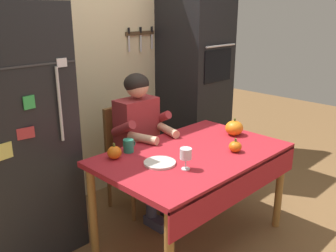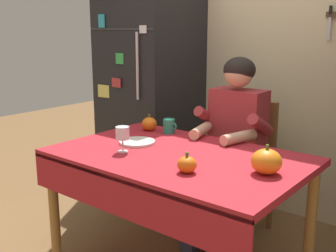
# 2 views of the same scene
# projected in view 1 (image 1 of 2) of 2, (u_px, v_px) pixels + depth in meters

# --- Properties ---
(ground_plane) EXTENTS (10.00, 10.00, 0.00)m
(ground_plane) POSITION_uv_depth(u_px,v_px,m) (200.00, 243.00, 2.87)
(ground_plane) COLOR brown
(ground_plane) RESTS_ON ground
(back_wall_assembly) EXTENTS (3.70, 0.13, 2.60)m
(back_wall_assembly) POSITION_uv_depth(u_px,v_px,m) (96.00, 59.00, 3.41)
(back_wall_assembly) COLOR beige
(back_wall_assembly) RESTS_ON ground
(refrigerator) EXTENTS (0.68, 0.71, 1.80)m
(refrigerator) POSITION_uv_depth(u_px,v_px,m) (13.00, 134.00, 2.60)
(refrigerator) COLOR black
(refrigerator) RESTS_ON ground
(wall_oven) EXTENTS (0.60, 0.64, 2.10)m
(wall_oven) POSITION_uv_depth(u_px,v_px,m) (195.00, 77.00, 3.93)
(wall_oven) COLOR black
(wall_oven) RESTS_ON ground
(dining_table) EXTENTS (1.40, 0.90, 0.74)m
(dining_table) POSITION_uv_depth(u_px,v_px,m) (195.00, 163.00, 2.72)
(dining_table) COLOR #9E6B33
(dining_table) RESTS_ON ground
(chair_behind_person) EXTENTS (0.40, 0.40, 0.93)m
(chair_behind_person) POSITION_uv_depth(u_px,v_px,m) (129.00, 153.00, 3.31)
(chair_behind_person) COLOR brown
(chair_behind_person) RESTS_ON ground
(seated_person) EXTENTS (0.47, 0.55, 1.25)m
(seated_person) POSITION_uv_depth(u_px,v_px,m) (142.00, 134.00, 3.11)
(seated_person) COLOR #38384C
(seated_person) RESTS_ON ground
(coffee_mug) EXTENTS (0.11, 0.08, 0.10)m
(coffee_mug) POSITION_uv_depth(u_px,v_px,m) (129.00, 146.00, 2.70)
(coffee_mug) COLOR #237F66
(coffee_mug) RESTS_ON dining_table
(wine_glass) EXTENTS (0.08, 0.08, 0.15)m
(wine_glass) POSITION_uv_depth(u_px,v_px,m) (186.00, 154.00, 2.39)
(wine_glass) COLOR white
(wine_glass) RESTS_ON dining_table
(pumpkin_large) EXTENTS (0.10, 0.10, 0.10)m
(pumpkin_large) POSITION_uv_depth(u_px,v_px,m) (235.00, 147.00, 2.70)
(pumpkin_large) COLOR orange
(pumpkin_large) RESTS_ON dining_table
(pumpkin_medium) EXTENTS (0.10, 0.10, 0.11)m
(pumpkin_medium) POSITION_uv_depth(u_px,v_px,m) (114.00, 152.00, 2.58)
(pumpkin_medium) COLOR orange
(pumpkin_medium) RESTS_ON dining_table
(pumpkin_small) EXTENTS (0.15, 0.15, 0.15)m
(pumpkin_small) POSITION_uv_depth(u_px,v_px,m) (234.00, 128.00, 3.06)
(pumpkin_small) COLOR orange
(pumpkin_small) RESTS_ON dining_table
(serving_tray) EXTENTS (0.22, 0.22, 0.02)m
(serving_tray) POSITION_uv_depth(u_px,v_px,m) (160.00, 163.00, 2.50)
(serving_tray) COLOR silver
(serving_tray) RESTS_ON dining_table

